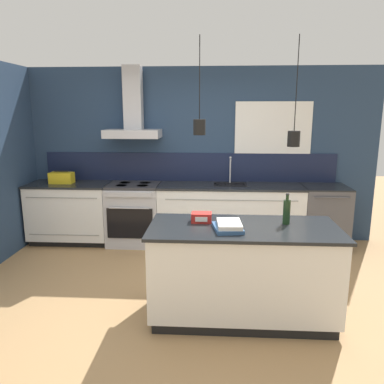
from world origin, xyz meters
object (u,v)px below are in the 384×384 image
oven_range (134,214)px  yellow_toolbox (62,178)px  dishwasher (323,217)px  bottle_on_island (287,211)px  book_stack (228,226)px  red_supply_box (202,217)px

oven_range → yellow_toolbox: (-1.08, 0.00, 0.54)m
dishwasher → yellow_toolbox: size_ratio=2.68×
bottle_on_island → book_stack: size_ratio=0.82×
bottle_on_island → yellow_toolbox: bottle_on_island is taller
bottle_on_island → yellow_toolbox: 3.50m
oven_range → red_supply_box: bearing=-60.1°
oven_range → bottle_on_island: size_ratio=3.07×
bottle_on_island → book_stack: bearing=-158.8°
oven_range → dishwasher: size_ratio=1.00×
oven_range → dishwasher: 2.78m
oven_range → yellow_toolbox: yellow_toolbox is taller
yellow_toolbox → book_stack: bearing=-41.2°
bottle_on_island → red_supply_box: 0.81m
book_stack → yellow_toolbox: bearing=138.8°
dishwasher → bottle_on_island: (-0.91, -1.88, 0.58)m
bottle_on_island → book_stack: 0.60m
oven_range → dishwasher: same height
yellow_toolbox → bottle_on_island: bearing=-32.5°
oven_range → dishwasher: bearing=0.1°
bottle_on_island → book_stack: bottle_on_island is taller
bottle_on_island → red_supply_box: size_ratio=1.53×
dishwasher → bottle_on_island: bearing=-115.8°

